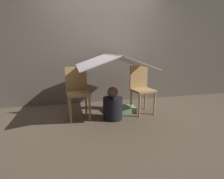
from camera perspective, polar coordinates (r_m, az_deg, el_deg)
ground_plane at (r=3.19m, az=0.30°, el=-8.86°), size 8.80×8.80×0.00m
wall_back at (r=3.97m, az=-3.36°, el=13.80°), size 7.00×0.05×2.50m
chair_left at (r=3.09m, az=-11.20°, el=-0.24°), size 0.41×0.41×0.89m
chair_right at (r=3.35m, az=9.49°, el=0.82°), size 0.42×0.42×0.89m
sheet_canopy at (r=3.04m, az=0.00°, el=9.36°), size 1.19×1.32×0.22m
person_front at (r=3.02m, az=0.24°, el=-5.46°), size 0.34×0.34×0.57m
floor_cushion at (r=3.44m, az=4.28°, el=-6.35°), size 0.38×0.30×0.10m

